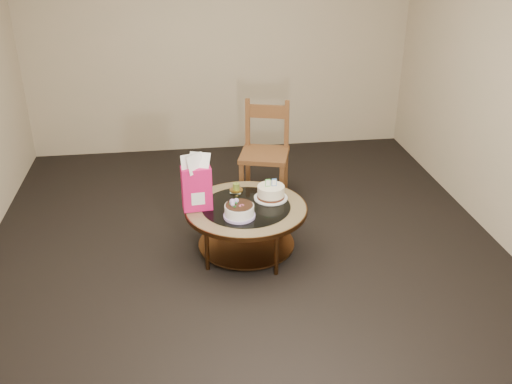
{
  "coord_description": "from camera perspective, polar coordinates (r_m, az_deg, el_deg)",
  "views": [
    {
      "loc": [
        -0.5,
        -4.16,
        2.65
      ],
      "look_at": [
        0.09,
        0.02,
        0.57
      ],
      "focal_mm": 40.0,
      "sensor_mm": 36.0,
      "label": 1
    }
  ],
  "objects": [
    {
      "name": "decorated_cake",
      "position": [
        4.54,
        -1.7,
        -1.95
      ],
      "size": [
        0.26,
        0.26,
        0.15
      ],
      "rotation": [
        0.0,
        0.0,
        0.07
      ],
      "color": "#B499D9",
      "rests_on": "coffee_table"
    },
    {
      "name": "gift_bag",
      "position": [
        4.62,
        -5.98,
        0.95
      ],
      "size": [
        0.25,
        0.19,
        0.47
      ],
      "rotation": [
        0.0,
        0.0,
        0.09
      ],
      "color": "#EB1666",
      "rests_on": "coffee_table"
    },
    {
      "name": "dining_chair",
      "position": [
        5.68,
        0.9,
        4.01
      ],
      "size": [
        0.57,
        0.57,
        1.0
      ],
      "rotation": [
        0.0,
        0.0,
        -0.28
      ],
      "color": "brown",
      "rests_on": "ground"
    },
    {
      "name": "cream_cake",
      "position": [
        4.83,
        1.5,
        -0.04
      ],
      "size": [
        0.29,
        0.29,
        0.18
      ],
      "rotation": [
        0.0,
        0.0,
        0.02
      ],
      "color": "white",
      "rests_on": "coffee_table"
    },
    {
      "name": "ground",
      "position": [
        4.96,
        -0.96,
        -6.12
      ],
      "size": [
        5.0,
        5.0,
        0.0
      ],
      "primitive_type": "plane",
      "color": "black",
      "rests_on": "ground"
    },
    {
      "name": "pillar_candle",
      "position": [
        4.97,
        -1.99,
        0.34
      ],
      "size": [
        0.12,
        0.12,
        0.09
      ],
      "rotation": [
        0.0,
        0.0,
        -0.33
      ],
      "color": "#E5CD5E",
      "rests_on": "coffee_table"
    },
    {
      "name": "coffee_table",
      "position": [
        4.77,
        -0.99,
        -2.27
      ],
      "size": [
        1.02,
        1.02,
        0.46
      ],
      "color": "#583419",
      "rests_on": "ground"
    },
    {
      "name": "room_walls",
      "position": [
        4.33,
        -1.11,
        11.38
      ],
      "size": [
        4.52,
        5.02,
        2.61
      ],
      "color": "tan",
      "rests_on": "ground"
    }
  ]
}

